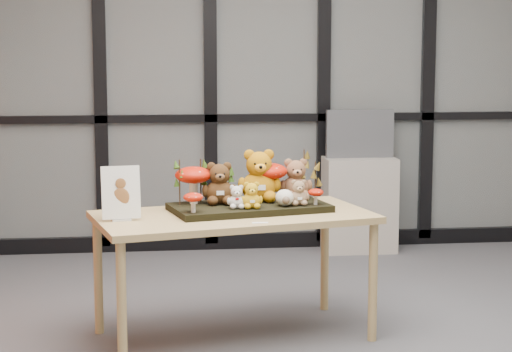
{
  "coord_description": "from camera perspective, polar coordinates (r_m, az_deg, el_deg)",
  "views": [
    {
      "loc": [
        -0.95,
        -4.78,
        1.63
      ],
      "look_at": [
        -0.36,
        0.18,
        0.92
      ],
      "focal_mm": 65.0,
      "sensor_mm": 36.0,
      "label": 1
    }
  ],
  "objects": [
    {
      "name": "cabinet",
      "position": [
        7.35,
        6.37,
        -1.76
      ],
      "size": [
        0.56,
        0.33,
        0.74
      ],
      "primitive_type": "cube",
      "color": "#A29A90",
      "rests_on": "floor"
    },
    {
      "name": "diorama_tray",
      "position": [
        5.19,
        -0.41,
        -1.95
      ],
      "size": [
        0.94,
        0.61,
        0.04
      ],
      "primitive_type": "cube",
      "rotation": [
        0.0,
        0.0,
        0.23
      ],
      "color": "black",
      "rests_on": "display_table"
    },
    {
      "name": "room_shell",
      "position": [
        4.87,
        4.52,
        8.71
      ],
      "size": [
        5.0,
        5.0,
        5.0
      ],
      "color": "#B8B6AD",
      "rests_on": "floor"
    },
    {
      "name": "mushroom_back_left",
      "position": [
        5.21,
        -3.87,
        -0.44
      ],
      "size": [
        0.21,
        0.21,
        0.23
      ],
      "primitive_type": null,
      "color": "#AA1505",
      "rests_on": "diorama_tray"
    },
    {
      "name": "floor",
      "position": [
        5.14,
        4.31,
        -10.37
      ],
      "size": [
        5.0,
        5.0,
        0.0
      ],
      "primitive_type": "plane",
      "color": "#545559",
      "rests_on": "ground"
    },
    {
      "name": "sign_holder",
      "position": [
        4.94,
        -8.31,
        -1.19
      ],
      "size": [
        0.21,
        0.08,
        0.29
      ],
      "rotation": [
        0.0,
        0.0,
        0.14
      ],
      "color": "silver",
      "rests_on": "display_table"
    },
    {
      "name": "sprig_dry_far_right",
      "position": [
        5.38,
        2.97,
        0.14
      ],
      "size": [
        0.05,
        0.05,
        0.29
      ],
      "primitive_type": null,
      "color": "brown",
      "rests_on": "diorama_tray"
    },
    {
      "name": "display_table",
      "position": [
        5.12,
        -1.39,
        -3.07
      ],
      "size": [
        1.63,
        1.07,
        0.7
      ],
      "rotation": [
        0.0,
        0.0,
        0.23
      ],
      "color": "tan",
      "rests_on": "floor"
    },
    {
      "name": "glass_partition",
      "position": [
        7.32,
        0.71,
        6.48
      ],
      "size": [
        4.9,
        0.06,
        2.78
      ],
      "color": "#2D383F",
      "rests_on": "floor"
    },
    {
      "name": "bear_beige_small",
      "position": [
        5.15,
        2.65,
        -0.93
      ],
      "size": [
        0.14,
        0.13,
        0.16
      ],
      "primitive_type": null,
      "rotation": [
        0.0,
        0.0,
        0.23
      ],
      "color": "#8D6E4F",
      "rests_on": "diorama_tray"
    },
    {
      "name": "sprig_green_far_left",
      "position": [
        5.16,
        -4.72,
        -0.39
      ],
      "size": [
        0.05,
        0.05,
        0.25
      ],
      "primitive_type": null,
      "color": "#1C3C0D",
      "rests_on": "diorama_tray"
    },
    {
      "name": "monitor",
      "position": [
        7.29,
        6.41,
        2.6
      ],
      "size": [
        0.53,
        0.06,
        0.38
      ],
      "color": "#505258",
      "rests_on": "cabinet"
    },
    {
      "name": "sprig_dry_mid_right",
      "position": [
        5.29,
        3.67,
        -0.31
      ],
      "size": [
        0.05,
        0.05,
        0.23
      ],
      "primitive_type": null,
      "color": "brown",
      "rests_on": "diorama_tray"
    },
    {
      "name": "bear_white_bow",
      "position": [
        5.05,
        -1.2,
        -1.21
      ],
      "size": [
        0.13,
        0.12,
        0.14
      ],
      "primitive_type": null,
      "rotation": [
        0.0,
        0.0,
        0.23
      ],
      "color": "silver",
      "rests_on": "diorama_tray"
    },
    {
      "name": "sprig_green_mid_left",
      "position": [
        5.24,
        -3.42,
        -0.28
      ],
      "size": [
        0.05,
        0.05,
        0.25
      ],
      "primitive_type": null,
      "color": "#1C3C0D",
      "rests_on": "diorama_tray"
    },
    {
      "name": "bear_small_yellow",
      "position": [
        5.05,
        -0.28,
        -1.09
      ],
      "size": [
        0.14,
        0.14,
        0.16
      ],
      "primitive_type": null,
      "rotation": [
        0.0,
        0.0,
        0.23
      ],
      "color": "gold",
      "rests_on": "diorama_tray"
    },
    {
      "name": "mushroom_back_right",
      "position": [
        5.33,
        0.81,
        -0.21
      ],
      "size": [
        0.21,
        0.21,
        0.23
      ],
      "primitive_type": null,
      "color": "#AA1505",
      "rests_on": "diorama_tray"
    },
    {
      "name": "sprig_green_centre",
      "position": [
        5.31,
        -1.68,
        -0.48
      ],
      "size": [
        0.05,
        0.05,
        0.19
      ],
      "primitive_type": null,
      "color": "#1C3C0D",
      "rests_on": "diorama_tray"
    },
    {
      "name": "bear_brown_medium",
      "position": [
        5.19,
        -2.27,
        -0.3
      ],
      "size": [
        0.23,
        0.22,
        0.26
      ],
      "primitive_type": null,
      "rotation": [
        0.0,
        0.0,
        0.23
      ],
      "color": "#422812",
      "rests_on": "diorama_tray"
    },
    {
      "name": "mushroom_front_left",
      "position": [
        4.94,
        -3.88,
        -1.58
      ],
      "size": [
        0.11,
        0.11,
        0.12
      ],
      "primitive_type": null,
      "color": "#AA1505",
      "rests_on": "diorama_tray"
    },
    {
      "name": "bear_tan_back",
      "position": [
        5.38,
        2.46,
        -0.02
      ],
      "size": [
        0.23,
        0.22,
        0.26
      ],
      "primitive_type": null,
      "rotation": [
        0.0,
        0.0,
        0.23
      ],
      "color": "brown",
      "rests_on": "diorama_tray"
    },
    {
      "name": "bear_pooh_yellow",
      "position": [
        5.27,
        0.18,
        0.21
      ],
      "size": [
        0.29,
        0.28,
        0.33
      ],
      "primitive_type": null,
      "rotation": [
        0.0,
        0.0,
        0.23
      ],
      "color": "#AF6E0A",
      "rests_on": "diorama_tray"
    },
    {
      "name": "mushroom_front_right",
      "position": [
        5.18,
        3.69,
        -1.23
      ],
      "size": [
        0.09,
        0.09,
        0.1
      ],
      "primitive_type": null,
      "color": "#AA1505",
      "rests_on": "diorama_tray"
    },
    {
      "name": "plush_cream_hedgehog",
      "position": [
        5.13,
        1.77,
        -1.29
      ],
      "size": [
        0.09,
        0.09,
        0.1
      ],
      "primitive_type": null,
      "rotation": [
        0.0,
        0.0,
        0.23
      ],
      "color": "#EDE5CC",
      "rests_on": "diorama_tray"
    },
    {
      "name": "label_card",
      "position": [
        4.84,
        0.26,
        -2.9
      ],
      "size": [
        0.08,
        0.03,
        0.0
      ],
      "primitive_type": "cube",
      "color": "white",
      "rests_on": "display_table"
    }
  ]
}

